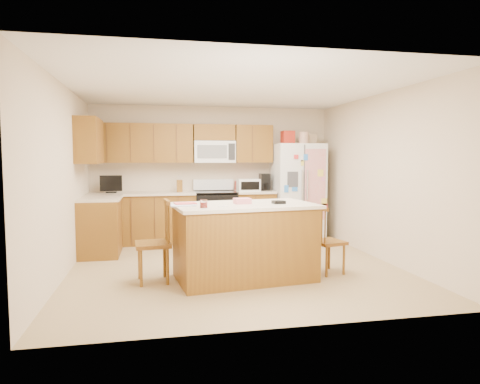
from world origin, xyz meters
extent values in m
plane|color=tan|center=(0.00, 0.00, 0.00)|extent=(4.50, 4.50, 0.00)
cube|color=beige|center=(0.00, 2.25, 1.25)|extent=(4.50, 0.10, 2.50)
cube|color=beige|center=(0.00, -2.25, 1.25)|extent=(4.50, 0.10, 2.50)
cube|color=beige|center=(-2.25, 0.00, 1.25)|extent=(0.10, 4.50, 2.50)
cube|color=beige|center=(2.25, 0.00, 1.25)|extent=(0.10, 4.50, 2.50)
cube|color=white|center=(0.00, 0.00, 2.50)|extent=(4.50, 4.50, 0.04)
cube|color=olive|center=(-1.31, 1.95, 0.44)|extent=(1.87, 0.60, 0.88)
cube|color=olive|center=(0.74, 1.95, 0.44)|extent=(0.72, 0.60, 0.88)
cube|color=olive|center=(-1.95, 1.17, 0.44)|extent=(0.60, 0.95, 0.88)
cube|color=beige|center=(-1.31, 1.94, 0.90)|extent=(1.87, 0.64, 0.04)
cube|color=beige|center=(0.74, 1.94, 0.90)|extent=(0.72, 0.64, 0.04)
cube|color=beige|center=(-1.94, 1.17, 0.90)|extent=(0.64, 0.95, 0.04)
cube|color=olive|center=(-1.32, 2.08, 1.80)|extent=(1.85, 0.33, 0.70)
cube|color=olive|center=(0.75, 2.08, 1.80)|extent=(0.70, 0.33, 0.70)
cube|color=olive|center=(0.00, 2.08, 2.00)|extent=(0.76, 0.33, 0.29)
cube|color=olive|center=(-2.08, 1.17, 1.80)|extent=(0.33, 0.95, 0.70)
cube|color=#593517|center=(-1.90, 1.92, 1.80)|extent=(0.02, 0.01, 0.66)
cube|color=#593517|center=(-1.90, 1.65, 0.44)|extent=(0.02, 0.01, 0.84)
cube|color=#593517|center=(-1.50, 1.92, 1.80)|extent=(0.02, 0.01, 0.66)
cube|color=#593517|center=(-1.50, 1.65, 0.44)|extent=(0.02, 0.01, 0.84)
cube|color=#593517|center=(-1.10, 1.92, 1.80)|extent=(0.02, 0.01, 0.66)
cube|color=#593517|center=(-1.10, 1.65, 0.44)|extent=(0.02, 0.01, 0.84)
cube|color=#593517|center=(-0.70, 1.92, 1.80)|extent=(0.01, 0.01, 0.66)
cube|color=#593517|center=(-0.70, 1.65, 0.44)|extent=(0.01, 0.01, 0.84)
cube|color=#593517|center=(0.70, 1.92, 1.80)|extent=(0.01, 0.01, 0.66)
cube|color=#593517|center=(0.70, 1.65, 0.44)|extent=(0.01, 0.01, 0.84)
cube|color=white|center=(0.00, 2.06, 1.65)|extent=(0.76, 0.38, 0.40)
cube|color=slate|center=(-0.06, 1.86, 1.65)|extent=(0.54, 0.01, 0.24)
cube|color=#262626|center=(0.30, 1.86, 1.65)|extent=(0.12, 0.01, 0.30)
cube|color=olive|center=(-0.65, 1.95, 1.03)|extent=(0.10, 0.14, 0.22)
cube|color=black|center=(-1.85, 1.97, 0.93)|extent=(0.18, 0.12, 0.02)
cube|color=black|center=(-1.85, 1.97, 1.09)|extent=(0.38, 0.03, 0.28)
cube|color=red|center=(0.58, 2.03, 1.01)|extent=(0.35, 0.22, 0.18)
cube|color=white|center=(0.60, 1.80, 1.04)|extent=(0.40, 0.28, 0.23)
cube|color=black|center=(0.60, 1.66, 1.04)|extent=(0.34, 0.01, 0.15)
cube|color=black|center=(0.96, 2.00, 1.08)|extent=(0.18, 0.22, 0.32)
cylinder|color=black|center=(0.96, 1.93, 1.01)|extent=(0.12, 0.12, 0.12)
cube|color=black|center=(0.00, 1.93, 0.44)|extent=(0.76, 0.64, 0.88)
cube|color=black|center=(0.00, 1.60, 0.42)|extent=(0.68, 0.01, 0.42)
cube|color=black|center=(0.00, 1.93, 0.91)|extent=(0.76, 0.64, 0.03)
cube|color=white|center=(0.00, 2.19, 1.03)|extent=(0.76, 0.10, 0.20)
cube|color=white|center=(1.57, 1.88, 0.90)|extent=(0.90, 0.75, 1.80)
cube|color=#4C4C4C|center=(1.57, 1.49, 0.90)|extent=(0.02, 0.01, 1.75)
cube|color=silver|center=(1.52, 1.47, 1.05)|extent=(0.02, 0.03, 0.55)
cube|color=silver|center=(1.62, 1.47, 1.05)|extent=(0.02, 0.03, 0.55)
cube|color=#3F3F44|center=(1.35, 1.49, 1.15)|extent=(0.20, 0.01, 0.28)
cube|color=#D84C59|center=(1.77, 1.49, 1.05)|extent=(0.42, 0.01, 1.30)
cube|color=#A82414|center=(1.37, 1.88, 1.92)|extent=(0.22, 0.22, 0.24)
cylinder|color=#DCAA8A|center=(1.67, 1.82, 1.91)|extent=(0.18, 0.18, 0.22)
cube|color=tan|center=(1.85, 1.96, 1.89)|extent=(0.18, 0.20, 0.18)
cube|color=olive|center=(0.01, -0.62, 0.46)|extent=(1.78, 1.14, 0.92)
cube|color=beige|center=(0.01, -0.62, 0.94)|extent=(1.86, 1.23, 0.04)
cylinder|color=#A82414|center=(-0.54, -0.92, 0.99)|extent=(0.08, 0.08, 0.06)
cylinder|color=white|center=(-0.54, -0.92, 1.01)|extent=(0.09, 0.09, 0.09)
cube|color=pink|center=(-0.01, -0.60, 1.00)|extent=(0.22, 0.17, 0.07)
cube|color=black|center=(0.44, -0.69, 0.98)|extent=(0.16, 0.14, 0.04)
cube|color=white|center=(-0.77, -0.68, 0.97)|extent=(0.33, 0.27, 0.01)
cube|color=#D84C4C|center=(-0.73, -0.60, 0.98)|extent=(0.28, 0.23, 0.01)
cylinder|color=white|center=(-0.30, -0.88, 0.97)|extent=(0.13, 0.07, 0.01)
cube|color=olive|center=(-1.13, -0.54, 0.47)|extent=(0.45, 0.47, 0.05)
cylinder|color=olive|center=(-1.30, -0.37, 0.23)|extent=(0.04, 0.04, 0.45)
cylinder|color=olive|center=(-1.27, -0.73, 0.23)|extent=(0.04, 0.04, 0.45)
cylinder|color=olive|center=(-0.99, -0.35, 0.23)|extent=(0.04, 0.04, 0.45)
cylinder|color=olive|center=(-0.96, -0.70, 0.23)|extent=(0.04, 0.04, 0.45)
cylinder|color=olive|center=(-0.96, -0.36, 0.74)|extent=(0.02, 0.02, 0.50)
cylinder|color=olive|center=(-0.96, -0.44, 0.74)|extent=(0.02, 0.02, 0.50)
cylinder|color=olive|center=(-0.95, -0.52, 0.74)|extent=(0.02, 0.02, 0.50)
cylinder|color=olive|center=(-0.94, -0.60, 0.74)|extent=(0.02, 0.02, 0.50)
cylinder|color=olive|center=(-0.94, -0.68, 0.74)|extent=(0.02, 0.02, 0.50)
cube|color=olive|center=(-0.95, -0.52, 1.00)|extent=(0.08, 0.42, 0.05)
cube|color=olive|center=(0.02, 0.01, 0.41)|extent=(0.50, 0.49, 0.04)
cylinder|color=olive|center=(0.10, 0.20, 0.20)|extent=(0.03, 0.03, 0.39)
cylinder|color=olive|center=(-0.18, 0.08, 0.20)|extent=(0.03, 0.03, 0.39)
cylinder|color=olive|center=(0.22, -0.05, 0.20)|extent=(0.03, 0.03, 0.39)
cylinder|color=olive|center=(-0.07, -0.18, 0.20)|extent=(0.03, 0.03, 0.39)
cylinder|color=olive|center=(0.21, -0.07, 0.65)|extent=(0.02, 0.02, 0.44)
cylinder|color=olive|center=(0.14, -0.10, 0.65)|extent=(0.02, 0.02, 0.44)
cylinder|color=olive|center=(0.08, -0.13, 0.65)|extent=(0.02, 0.02, 0.44)
cylinder|color=olive|center=(0.02, -0.16, 0.65)|extent=(0.02, 0.02, 0.44)
cylinder|color=olive|center=(-0.04, -0.19, 0.65)|extent=(0.02, 0.02, 0.44)
cube|color=olive|center=(0.08, -0.13, 0.87)|extent=(0.35, 0.18, 0.05)
cube|color=olive|center=(1.16, -0.58, 0.42)|extent=(0.45, 0.47, 0.04)
cylinder|color=olive|center=(1.34, -0.70, 0.20)|extent=(0.03, 0.03, 0.40)
cylinder|color=olive|center=(1.26, -0.39, 0.20)|extent=(0.03, 0.03, 0.40)
cylinder|color=olive|center=(1.07, -0.76, 0.20)|extent=(0.03, 0.03, 0.40)
cylinder|color=olive|center=(0.99, -0.46, 0.20)|extent=(0.03, 0.03, 0.40)
cylinder|color=olive|center=(1.05, -0.75, 0.66)|extent=(0.02, 0.02, 0.45)
cylinder|color=olive|center=(1.03, -0.68, 0.66)|extent=(0.02, 0.02, 0.45)
cylinder|color=olive|center=(1.01, -0.62, 0.66)|extent=(0.02, 0.02, 0.45)
cylinder|color=olive|center=(0.99, -0.55, 0.66)|extent=(0.02, 0.02, 0.45)
cylinder|color=olive|center=(0.98, -0.48, 0.66)|extent=(0.02, 0.02, 0.45)
cube|color=olive|center=(1.01, -0.62, 0.88)|extent=(0.13, 0.37, 0.05)
camera|label=1|loc=(-1.10, -5.86, 1.54)|focal=32.00mm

